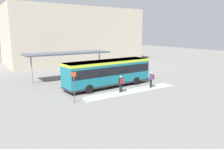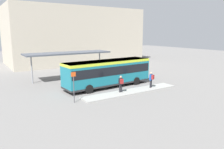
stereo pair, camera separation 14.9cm
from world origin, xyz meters
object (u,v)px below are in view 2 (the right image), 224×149
pedestrian_waiting (121,83)px  bicycle_orange (137,70)px  city_bus (108,71)px  platform_sign (74,86)px  pedestrian_companion (151,79)px  bicycle_red (141,71)px  bicycle_green (135,70)px

pedestrian_waiting → bicycle_orange: (8.97, 8.24, -0.73)m
city_bus → bicycle_orange: size_ratio=6.22×
platform_sign → pedestrian_companion: bearing=-0.3°
bicycle_red → platform_sign: (-14.35, -7.68, 1.21)m
platform_sign → bicycle_orange: bearing=30.7°
bicycle_green → city_bus: bearing=128.5°
pedestrian_companion → bicycle_green: (5.03, 9.26, -0.77)m
city_bus → platform_sign: bearing=-152.4°
city_bus → platform_sign: city_bus is taller
pedestrian_waiting → bicycle_red: pedestrian_waiting is taller
bicycle_orange → platform_sign: (-14.25, -8.45, 1.18)m
city_bus → platform_sign: 6.64m
bicycle_red → platform_sign: bearing=115.3°
bicycle_green → pedestrian_waiting: bearing=139.2°
city_bus → pedestrian_companion: size_ratio=6.08×
pedestrian_companion → bicycle_red: (5.08, 7.72, -0.79)m
bicycle_orange → platform_sign: bearing=129.6°
bicycle_orange → bicycle_green: (0.06, 0.77, -0.01)m
pedestrian_waiting → bicycle_green: size_ratio=1.02×
city_bus → bicycle_orange: bearing=27.7°
pedestrian_waiting → city_bus: bearing=-1.0°
pedestrian_companion → bicycle_green: pedestrian_companion is taller
pedestrian_companion → platform_sign: size_ratio=0.63×
pedestrian_companion → platform_sign: 9.28m
pedestrian_waiting → bicycle_red: size_ratio=1.09×
bicycle_orange → pedestrian_waiting: bearing=141.5°
city_bus → bicycle_red: city_bus is taller
pedestrian_waiting → bicycle_red: 11.77m
pedestrian_waiting → platform_sign: platform_sign is taller
bicycle_red → bicycle_orange: bearing=4.6°
bicycle_orange → city_bus: bearing=129.6°
bicycle_red → bicycle_orange: bicycle_orange is taller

